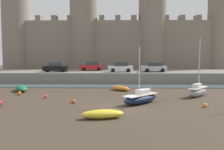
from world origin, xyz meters
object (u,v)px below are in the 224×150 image
at_px(mooring_buoy_off_centre, 45,96).
at_px(mooring_buoy_near_shore, 19,93).
at_px(rowboat_midflat_centre, 120,88).
at_px(rowboat_near_channel_left, 21,88).
at_px(mooring_buoy_mid_mud, 73,101).
at_px(car_quay_west, 56,67).
at_px(rowboat_foreground_left, 102,114).
at_px(sailboat_foreground_centre, 198,91).
at_px(sailboat_midflat_right, 141,98).
at_px(car_quay_centre_east, 154,67).
at_px(car_quay_centre_west, 92,66).
at_px(mooring_buoy_near_channel, 205,105).
at_px(car_quay_east, 120,67).

bearing_deg(mooring_buoy_off_centre, mooring_buoy_near_shore, 152.18).
xyz_separation_m(rowboat_midflat_centre, rowboat_near_channel_left, (-12.69, -0.98, 0.09)).
bearing_deg(mooring_buoy_mid_mud, car_quay_west, 108.11).
bearing_deg(rowboat_near_channel_left, rowboat_foreground_left, -50.79).
distance_m(sailboat_foreground_centre, mooring_buoy_mid_mud, 14.04).
height_order(rowboat_midflat_centre, mooring_buoy_mid_mud, rowboat_midflat_centre).
bearing_deg(mooring_buoy_near_shore, sailboat_midflat_right, -19.16).
height_order(car_quay_centre_east, car_quay_centre_west, same).
xyz_separation_m(rowboat_near_channel_left, car_quay_centre_east, (18.42, 10.92, 2.10)).
height_order(rowboat_near_channel_left, mooring_buoy_near_shore, rowboat_near_channel_left).
xyz_separation_m(mooring_buoy_near_channel, car_quay_centre_west, (-12.59, 23.56, 2.32)).
bearing_deg(car_quay_east, mooring_buoy_mid_mud, -104.17).
bearing_deg(mooring_buoy_off_centre, sailboat_foreground_centre, 4.93).
height_order(rowboat_foreground_left, car_quay_centre_east, car_quay_centre_east).
xyz_separation_m(car_quay_west, car_quay_east, (10.88, 0.13, 0.00)).
distance_m(rowboat_midflat_centre, mooring_buoy_near_shore, 12.46).
bearing_deg(car_quay_east, sailboat_foreground_centre, -59.34).
bearing_deg(sailboat_midflat_right, rowboat_foreground_left, -119.98).
bearing_deg(sailboat_midflat_right, rowboat_midflat_centre, 102.07).
bearing_deg(mooring_buoy_near_shore, car_quay_centre_east, 38.79).
height_order(mooring_buoy_mid_mud, car_quay_east, car_quay_east).
height_order(rowboat_near_channel_left, mooring_buoy_near_channel, rowboat_near_channel_left).
relative_size(rowboat_foreground_left, car_quay_centre_west, 0.80).
bearing_deg(mooring_buoy_mid_mud, car_quay_centre_east, 61.19).
bearing_deg(car_quay_centre_west, mooring_buoy_near_shore, -111.27).
relative_size(sailboat_midflat_right, car_quay_centre_west, 1.31).
height_order(rowboat_midflat_centre, car_quay_east, car_quay_east).
bearing_deg(rowboat_foreground_left, mooring_buoy_near_channel, 25.27).
height_order(mooring_buoy_mid_mud, car_quay_west, car_quay_west).
bearing_deg(car_quay_east, car_quay_centre_east, 0.42).
relative_size(mooring_buoy_near_shore, car_quay_centre_east, 0.11).
bearing_deg(rowboat_foreground_left, car_quay_east, 86.32).
bearing_deg(mooring_buoy_mid_mud, rowboat_near_channel_left, 135.20).
relative_size(rowboat_foreground_left, mooring_buoy_mid_mud, 8.19).
distance_m(rowboat_near_channel_left, car_quay_east, 16.92).
bearing_deg(rowboat_foreground_left, mooring_buoy_off_centre, 127.58).
distance_m(mooring_buoy_near_channel, mooring_buoy_off_centre, 16.33).
bearing_deg(mooring_buoy_mid_mud, sailboat_midflat_right, 0.79).
distance_m(mooring_buoy_mid_mud, mooring_buoy_near_shore, 8.59).
bearing_deg(rowboat_near_channel_left, mooring_buoy_near_shore, -73.56).
xyz_separation_m(mooring_buoy_near_shore, car_quay_centre_east, (17.49, 14.06, 2.29)).
bearing_deg(car_quay_centre_east, mooring_buoy_off_centre, -131.11).
relative_size(mooring_buoy_near_channel, car_quay_centre_west, 0.09).
relative_size(mooring_buoy_off_centre, mooring_buoy_near_shore, 0.87).
bearing_deg(rowboat_midflat_centre, car_quay_west, 137.81).
bearing_deg(mooring_buoy_mid_mud, mooring_buoy_near_shore, 145.75).
bearing_deg(car_quay_west, rowboat_near_channel_left, -100.04).
bearing_deg(car_quay_west, car_quay_centre_west, 30.18).
bearing_deg(car_quay_centre_east, car_quay_east, -179.58).
bearing_deg(rowboat_near_channel_left, car_quay_west, 79.96).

